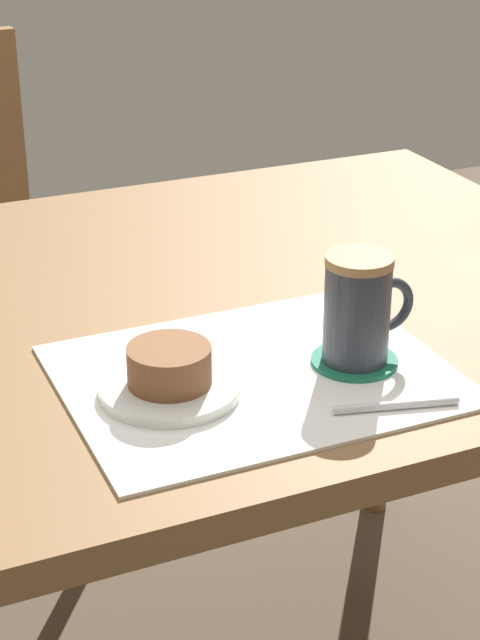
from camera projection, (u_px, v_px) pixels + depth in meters
name	position (u px, v px, depth m)	size (l,w,h in m)	color
dining_table	(171.00, 350.00, 1.36)	(1.23, 0.88, 0.72)	brown
placemat	(255.00, 375.00, 1.14)	(0.41, 0.32, 0.00)	white
pastry_plate	(170.00, 388.00, 1.10)	(0.15, 0.15, 0.01)	silver
pastry	(169.00, 365.00, 1.09)	(0.09, 0.09, 0.04)	brown
coffee_coaster	(354.00, 361.00, 1.16)	(0.09, 0.09, 0.01)	#196B4C
coffee_mug	(359.00, 308.00, 1.13)	(0.11, 0.07, 0.12)	#2D333D
teaspoon	(396.00, 405.00, 1.07)	(0.01, 0.01, 0.13)	silver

